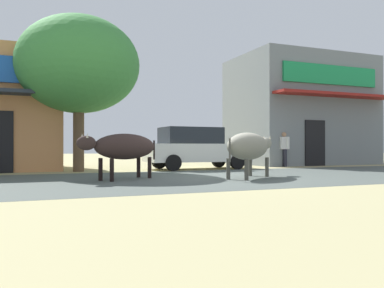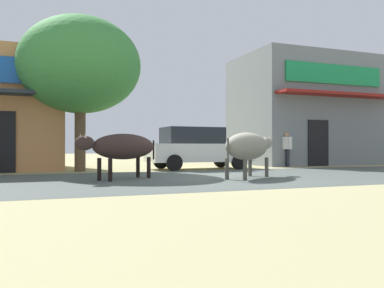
{
  "view_description": "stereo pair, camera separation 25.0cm",
  "coord_description": "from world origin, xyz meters",
  "px_view_note": "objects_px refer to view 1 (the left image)",
  "views": [
    {
      "loc": [
        -5.08,
        -10.35,
        0.9
      ],
      "look_at": [
        -0.4,
        1.31,
        0.97
      ],
      "focal_mm": 37.14,
      "sensor_mm": 36.0,
      "label": 1
    },
    {
      "loc": [
        -4.85,
        -10.44,
        0.9
      ],
      "look_at": [
        -0.4,
        1.31,
        0.97
      ],
      "focal_mm": 37.14,
      "sensor_mm": 36.0,
      "label": 2
    }
  ],
  "objects_px": {
    "cow_near_brown": "(124,147)",
    "cow_far_dark": "(249,147)",
    "roadside_tree": "(79,65)",
    "pedestrian_by_shop": "(284,147)",
    "parked_hatchback_car": "(196,148)"
  },
  "relations": [
    {
      "from": "cow_near_brown",
      "to": "cow_far_dark",
      "type": "bearing_deg",
      "value": -12.61
    },
    {
      "from": "roadside_tree",
      "to": "cow_near_brown",
      "type": "relative_size",
      "value": 2.18
    },
    {
      "from": "cow_far_dark",
      "to": "pedestrian_by_shop",
      "type": "bearing_deg",
      "value": 46.78
    },
    {
      "from": "cow_near_brown",
      "to": "pedestrian_by_shop",
      "type": "bearing_deg",
      "value": 27.24
    },
    {
      "from": "roadside_tree",
      "to": "parked_hatchback_car",
      "type": "height_order",
      "value": "roadside_tree"
    },
    {
      "from": "parked_hatchback_car",
      "to": "cow_near_brown",
      "type": "relative_size",
      "value": 1.64
    },
    {
      "from": "pedestrian_by_shop",
      "to": "cow_far_dark",
      "type": "bearing_deg",
      "value": -133.22
    },
    {
      "from": "roadside_tree",
      "to": "cow_far_dark",
      "type": "height_order",
      "value": "roadside_tree"
    },
    {
      "from": "parked_hatchback_car",
      "to": "cow_near_brown",
      "type": "height_order",
      "value": "parked_hatchback_car"
    },
    {
      "from": "roadside_tree",
      "to": "cow_near_brown",
      "type": "xyz_separation_m",
      "value": [
        0.78,
        -3.96,
        -2.91
      ]
    },
    {
      "from": "pedestrian_by_shop",
      "to": "roadside_tree",
      "type": "bearing_deg",
      "value": -178.91
    },
    {
      "from": "roadside_tree",
      "to": "pedestrian_by_shop",
      "type": "bearing_deg",
      "value": 1.09
    },
    {
      "from": "roadside_tree",
      "to": "parked_hatchback_car",
      "type": "distance_m",
      "value": 5.35
    },
    {
      "from": "cow_far_dark",
      "to": "cow_near_brown",
      "type": "bearing_deg",
      "value": 167.39
    },
    {
      "from": "roadside_tree",
      "to": "parked_hatchback_car",
      "type": "xyz_separation_m",
      "value": [
        4.47,
        -0.06,
        -2.95
      ]
    }
  ]
}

